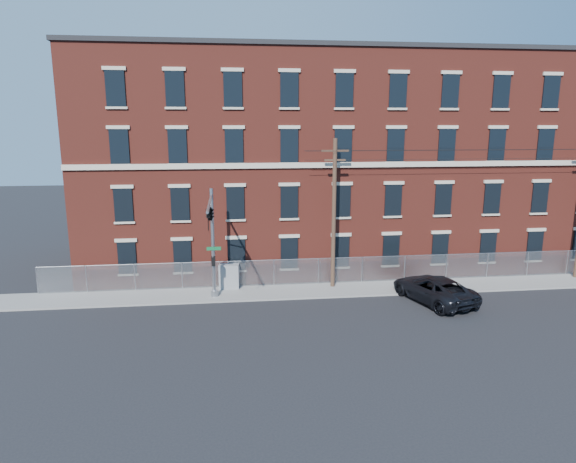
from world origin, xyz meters
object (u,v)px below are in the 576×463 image
Objects in this scene: traffic_signal_mast at (211,223)px; utility_cabinet at (229,276)px; pickup_truck at (434,289)px; utility_pole_near at (334,211)px.

utility_cabinet is at bearing 75.90° from traffic_signal_mast.
utility_cabinet reaches higher than pickup_truck.
utility_cabinet is (-7.04, 0.40, -4.39)m from utility_pole_near.
pickup_truck is 3.60× the size of utility_cabinet.
utility_pole_near reaches higher than utility_cabinet.
utility_pole_near is (8.00, 3.42, -0.05)m from traffic_signal_mast.
utility_pole_near is at bearing -47.93° from pickup_truck.
utility_pole_near is at bearing 3.30° from utility_cabinet.
utility_pole_near is 8.09m from pickup_truck.
traffic_signal_mast is at bearing -97.55° from utility_cabinet.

